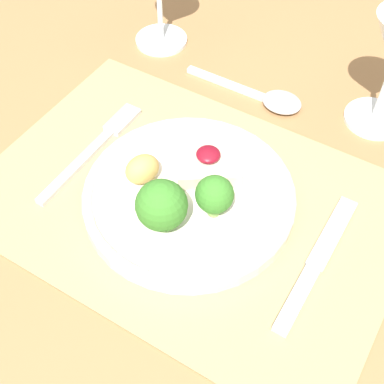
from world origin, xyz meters
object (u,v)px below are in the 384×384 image
Objects in this scene: fork at (98,145)px; dinner_plate at (191,195)px; spoon at (271,99)px; knife at (312,270)px.

dinner_plate is at bearing -4.66° from fork.
knife is at bearing -58.45° from spoon.
spoon is (0.15, 0.19, 0.00)m from fork.
fork is 0.24m from spoon.
dinner_plate is 1.29× the size of fork.
spoon reaches higher than fork.
knife is 0.27m from spoon.
spoon is at bearing 89.78° from dinner_plate.
spoon is (-0.16, 0.22, 0.00)m from knife.
dinner_plate is 0.21m from spoon.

